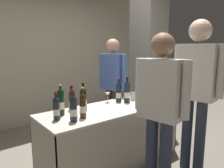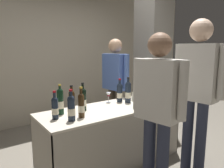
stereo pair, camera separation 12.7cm
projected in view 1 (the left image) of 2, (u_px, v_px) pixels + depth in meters
name	position (u px, v px, depth m)	size (l,w,h in m)	color
ground_plane	(112.00, 162.00, 2.78)	(12.00, 12.00, 0.00)	gray
back_partition	(45.00, 43.00, 4.13)	(7.49, 0.12, 3.14)	#B2A893
concrete_pillar	(148.00, 39.00, 4.12)	(0.53, 0.53, 3.31)	gray
tasting_table	(112.00, 125.00, 2.69)	(1.82, 0.67, 0.74)	beige
featured_wine_bottle	(73.00, 108.00, 2.13)	(0.08, 0.08, 0.33)	#192333
display_bottle_0	(150.00, 90.00, 3.13)	(0.08, 0.08, 0.30)	black
display_bottle_1	(83.00, 105.00, 2.24)	(0.07, 0.07, 0.33)	#38230F
display_bottle_2	(61.00, 102.00, 2.34)	(0.07, 0.07, 0.34)	black
display_bottle_3	(72.00, 100.00, 2.52)	(0.08, 0.08, 0.30)	#38230F
display_bottle_4	(145.00, 91.00, 2.93)	(0.07, 0.07, 0.35)	black
display_bottle_5	(83.00, 99.00, 2.48)	(0.08, 0.08, 0.34)	black
display_bottle_6	(119.00, 92.00, 2.91)	(0.08, 0.08, 0.33)	#192333
display_bottle_7	(127.00, 92.00, 2.89)	(0.08, 0.08, 0.35)	#192333
display_bottle_8	(56.00, 108.00, 2.18)	(0.07, 0.07, 0.30)	#192333
wine_glass_near_vendor	(108.00, 95.00, 2.89)	(0.07, 0.07, 0.14)	silver
flower_vase	(157.00, 92.00, 2.89)	(0.09, 0.09, 0.41)	silver
brochure_stand	(137.00, 97.00, 2.97)	(0.18, 0.01, 0.13)	silver
vendor_presenter	(113.00, 79.00, 3.43)	(0.24, 0.60, 1.62)	#4C4233
taster_foreground_right	(160.00, 102.00, 2.02)	(0.27, 0.56, 1.61)	#2D3347
taster_foreground_left	(197.00, 83.00, 2.41)	(0.26, 0.58, 1.79)	#2D3347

